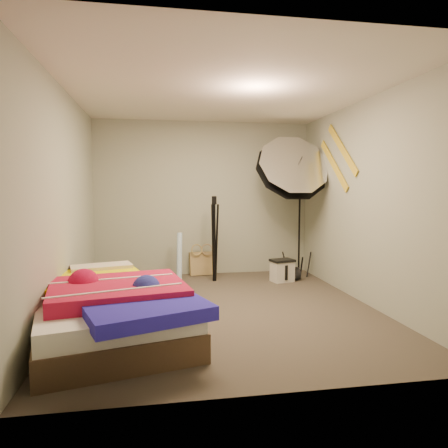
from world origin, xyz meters
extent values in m
plane|color=#494136|center=(0.00, 0.00, 0.00)|extent=(4.00, 4.00, 0.00)
plane|color=silver|center=(0.00, 0.00, 2.50)|extent=(4.00, 4.00, 0.00)
plane|color=gray|center=(0.00, 2.00, 1.25)|extent=(3.50, 0.00, 3.50)
plane|color=gray|center=(0.00, -2.00, 1.25)|extent=(3.50, 0.00, 3.50)
plane|color=gray|center=(-1.75, 0.00, 1.25)|extent=(0.00, 4.00, 4.00)
plane|color=gray|center=(1.75, 0.00, 1.25)|extent=(0.00, 4.00, 4.00)
cube|color=tan|center=(-0.06, 1.90, 0.19)|extent=(0.39, 0.20, 0.39)
cylinder|color=#68A3DC|center=(-0.44, 1.57, 0.37)|extent=(0.12, 0.22, 0.74)
cube|color=beige|center=(1.11, 1.22, 0.16)|extent=(0.36, 0.29, 0.31)
cylinder|color=black|center=(1.21, 1.26, 0.10)|extent=(0.36, 0.26, 0.20)
cube|color=gold|center=(1.73, 0.60, 1.95)|extent=(0.02, 0.91, 0.78)
cube|color=gold|center=(1.73, 0.85, 1.75)|extent=(0.02, 0.91, 0.78)
cube|color=#4F3A28|center=(-1.21, -0.70, 0.12)|extent=(1.71, 2.13, 0.24)
cube|color=white|center=(-1.21, -0.70, 0.33)|extent=(1.67, 2.08, 0.17)
cube|color=#EBE300|center=(-1.44, -0.32, 0.45)|extent=(1.25, 1.17, 0.13)
cube|color=#B71438|center=(-1.13, -0.83, 0.47)|extent=(1.34, 1.19, 0.15)
cube|color=#2921C1|center=(-0.86, -1.34, 0.44)|extent=(1.13, 1.02, 0.11)
cube|color=pink|center=(-1.39, 0.08, 0.49)|extent=(0.71, 0.46, 0.13)
cylinder|color=black|center=(1.45, 1.46, 0.90)|extent=(0.03, 0.03, 1.80)
cube|color=black|center=(1.45, 1.46, 1.74)|extent=(0.08, 0.08, 0.11)
cone|color=silver|center=(1.26, 1.33, 1.69)|extent=(1.36, 1.03, 1.32)
cylinder|color=black|center=(0.09, 1.43, 0.59)|extent=(0.05, 0.05, 1.18)
cube|color=black|center=(0.09, 1.43, 1.24)|extent=(0.08, 0.08, 0.12)
camera|label=1|loc=(-0.76, -4.54, 1.41)|focal=32.00mm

